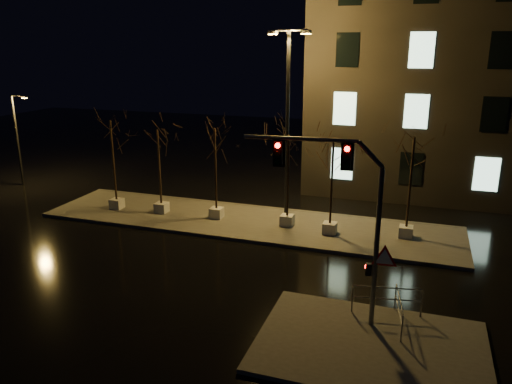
% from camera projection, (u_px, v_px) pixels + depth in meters
% --- Properties ---
extents(ground, '(90.00, 90.00, 0.00)m').
position_uv_depth(ground, '(198.00, 269.00, 20.98)').
color(ground, black).
rests_on(ground, ground).
extents(median, '(22.00, 5.00, 0.15)m').
position_uv_depth(median, '(246.00, 222.00, 26.41)').
color(median, '#47453F').
rests_on(median, ground).
extents(sidewalk_corner, '(7.00, 5.00, 0.15)m').
position_uv_depth(sidewalk_corner, '(370.00, 346.00, 15.48)').
color(sidewalk_corner, '#47453F').
rests_on(sidewalk_corner, ground).
extents(tree_0, '(1.80, 1.80, 5.14)m').
position_uv_depth(tree_0, '(112.00, 141.00, 27.26)').
color(tree_0, beige).
rests_on(tree_0, median).
extents(tree_1, '(1.80, 1.80, 4.73)m').
position_uv_depth(tree_1, '(158.00, 149.00, 26.66)').
color(tree_1, beige).
rests_on(tree_1, median).
extents(tree_2, '(1.80, 1.80, 4.96)m').
position_uv_depth(tree_2, '(215.00, 149.00, 25.75)').
color(tree_2, beige).
rests_on(tree_2, median).
extents(tree_3, '(1.80, 1.80, 4.83)m').
position_uv_depth(tree_3, '(288.00, 156.00, 24.63)').
color(tree_3, beige).
rests_on(tree_3, median).
extents(tree_4, '(1.80, 1.80, 4.89)m').
position_uv_depth(tree_4, '(333.00, 160.00, 23.51)').
color(tree_4, beige).
rests_on(tree_4, median).
extents(tree_5, '(1.80, 1.80, 5.02)m').
position_uv_depth(tree_5, '(412.00, 160.00, 23.02)').
color(tree_5, beige).
rests_on(tree_5, median).
extents(traffic_signal_mast, '(5.06, 0.46, 6.18)m').
position_uv_depth(traffic_signal_mast, '(347.00, 206.00, 15.66)').
color(traffic_signal_mast, '#52555A').
rests_on(traffic_signal_mast, sidewalk_corner).
extents(streetlight_main, '(2.39, 0.90, 9.67)m').
position_uv_depth(streetlight_main, '(288.00, 112.00, 25.95)').
color(streetlight_main, black).
rests_on(streetlight_main, median).
extents(streetlight_far, '(1.18, 0.29, 5.99)m').
position_uv_depth(streetlight_far, '(18.00, 137.00, 32.70)').
color(streetlight_far, black).
rests_on(streetlight_far, ground).
extents(guard_rail_a, '(2.33, 0.45, 1.02)m').
position_uv_depth(guard_rail_a, '(387.00, 297.00, 17.00)').
color(guard_rail_a, '#52555A').
rests_on(guard_rail_a, sidewalk_corner).
extents(guard_rail_b, '(0.37, 2.06, 0.99)m').
position_uv_depth(guard_rail_b, '(399.00, 307.00, 16.37)').
color(guard_rail_b, '#52555A').
rests_on(guard_rail_b, sidewalk_corner).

